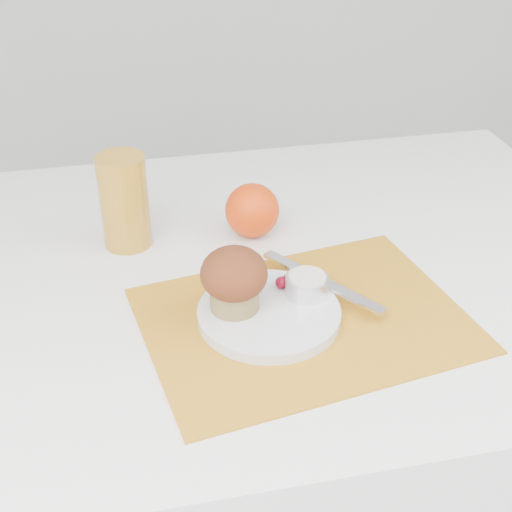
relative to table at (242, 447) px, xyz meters
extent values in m
cube|color=white|center=(0.00, 0.00, 0.00)|extent=(1.20, 0.80, 0.75)
cube|color=#C27E1A|center=(0.06, -0.14, 0.38)|extent=(0.45, 0.36, 0.00)
cylinder|color=silver|center=(0.01, -0.13, 0.39)|extent=(0.22, 0.22, 0.01)
cylinder|color=silver|center=(0.07, -0.11, 0.41)|extent=(0.07, 0.07, 0.02)
cylinder|color=silver|center=(0.07, -0.11, 0.42)|extent=(0.06, 0.06, 0.01)
ellipsoid|color=#560212|center=(0.04, -0.09, 0.40)|extent=(0.02, 0.02, 0.02)
ellipsoid|color=#4E0206|center=(0.05, -0.09, 0.40)|extent=(0.02, 0.02, 0.02)
cube|color=silver|center=(0.10, -0.09, 0.40)|extent=(0.13, 0.18, 0.01)
sphere|color=#ED4108|center=(0.04, 0.09, 0.42)|extent=(0.08, 0.08, 0.08)
cylinder|color=#BE8723|center=(-0.15, 0.10, 0.45)|extent=(0.09, 0.09, 0.14)
cylinder|color=olive|center=(-0.03, -0.12, 0.41)|extent=(0.07, 0.07, 0.03)
ellipsoid|color=#3A160A|center=(-0.03, -0.12, 0.45)|extent=(0.09, 0.09, 0.07)
camera|label=1|loc=(-0.16, -0.85, 0.94)|focal=50.00mm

